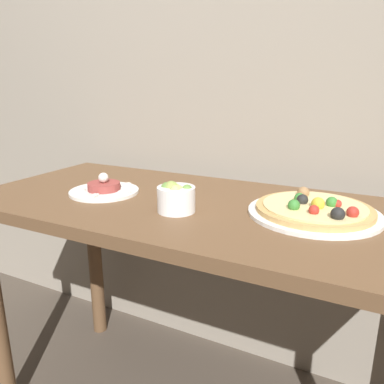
# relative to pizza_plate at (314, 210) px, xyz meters

# --- Properties ---
(back_wall) EXTENTS (8.00, 0.05, 2.60)m
(back_wall) POSITION_rel_pizza_plate_xyz_m (-0.31, 0.39, 0.49)
(back_wall) COLOR gray
(back_wall) RESTS_ON ground_plane
(dining_table) EXTENTS (1.40, 0.62, 0.79)m
(dining_table) POSITION_rel_pizza_plate_xyz_m (-0.31, -0.04, -0.14)
(dining_table) COLOR brown
(dining_table) RESTS_ON ground_plane
(pizza_plate) EXTENTS (0.34, 0.34, 0.05)m
(pizza_plate) POSITION_rel_pizza_plate_xyz_m (0.00, 0.00, 0.00)
(pizza_plate) COLOR white
(pizza_plate) RESTS_ON dining_table
(tartare_plate) EXTENTS (0.22, 0.22, 0.07)m
(tartare_plate) POSITION_rel_pizza_plate_xyz_m (-0.63, -0.08, -0.00)
(tartare_plate) COLOR white
(tartare_plate) RESTS_ON dining_table
(small_bowl) EXTENTS (0.10, 0.10, 0.08)m
(small_bowl) POSITION_rel_pizza_plate_xyz_m (-0.34, -0.14, 0.03)
(small_bowl) COLOR white
(small_bowl) RESTS_ON dining_table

